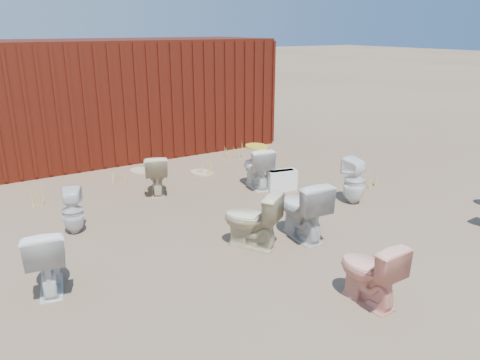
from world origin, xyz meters
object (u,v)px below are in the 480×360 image
toilet_back_e (355,181)px  toilet_back_a (73,211)px  shipping_container (130,96)px  toilet_front_pink (369,271)px  loose_tank (282,180)px  toilet_front_c (303,209)px  toilet_back_yellowlid (257,167)px  toilet_back_beige_left (251,220)px  toilet_front_a (47,258)px  toilet_back_beige_right (157,174)px

toilet_back_e → toilet_back_a: bearing=-21.8°
shipping_container → toilet_back_e: (1.79, -5.10, -0.83)m
toilet_front_pink → toilet_back_a: (-2.10, 3.26, -0.03)m
shipping_container → loose_tank: shipping_container is taller
toilet_front_pink → toilet_front_c: bearing=-106.5°
toilet_back_e → toilet_front_c: bearing=15.2°
toilet_front_pink → toilet_front_c: 1.59m
toilet_front_pink → loose_tank: toilet_front_pink is taller
toilet_back_yellowlid → toilet_back_beige_left: bearing=64.7°
toilet_front_a → toilet_back_beige_right: bearing=-122.4°
toilet_back_beige_right → loose_tank: 2.10m
toilet_front_pink → toilet_back_beige_left: 1.69m
toilet_front_pink → toilet_back_beige_right: toilet_front_pink is taller
toilet_front_c → toilet_back_a: (-2.50, 1.73, -0.09)m
toilet_back_a → loose_tank: size_ratio=1.26×
toilet_front_pink → toilet_back_e: bearing=-134.0°
toilet_front_a → toilet_back_a: size_ratio=1.15×
toilet_back_beige_left → toilet_back_yellowlid: toilet_back_beige_left is taller
shipping_container → toilet_back_yellowlid: size_ratio=8.37×
shipping_container → toilet_back_beige_left: bearing=-94.3°
toilet_back_yellowlid → toilet_back_a: bearing=15.0°
toilet_front_pink → toilet_back_beige_left: bearing=-81.5°
toilet_back_a → toilet_front_c: bearing=162.3°
shipping_container → toilet_back_a: 4.61m
toilet_back_beige_left → loose_tank: size_ratio=1.47×
toilet_front_a → toilet_back_beige_left: size_ratio=0.99×
toilet_back_beige_left → loose_tank: bearing=-170.3°
shipping_container → toilet_front_pink: 7.26m
toilet_back_beige_right → toilet_front_pink: bearing=118.7°
shipping_container → toilet_front_a: shipping_container is taller
toilet_front_c → loose_tank: size_ratio=1.61×
toilet_front_a → toilet_front_pink: bearing=155.3°
toilet_back_a → toilet_back_e: bearing=-179.2°
toilet_back_a → toilet_back_yellowlid: size_ratio=0.88×
toilet_back_beige_left → toilet_front_a: bearing=-40.4°
toilet_front_c → toilet_back_yellowlid: toilet_front_c is taller
toilet_front_c → shipping_container: bearing=-81.5°
toilet_back_a → toilet_back_beige_right: size_ratio=0.94×
toilet_front_a → toilet_front_c: 3.09m
toilet_front_a → toilet_back_beige_left: (2.36, -0.27, 0.00)m
toilet_back_a → toilet_front_pink: bearing=139.7°
shipping_container → loose_tank: bearing=-73.5°
toilet_back_beige_left → toilet_front_pink: bearing=66.7°
shipping_container → toilet_back_a: bearing=-119.3°
toilet_back_beige_left → toilet_back_yellowlid: (1.33, 1.87, -0.01)m
toilet_front_c → toilet_back_yellowlid: (0.62, 2.00, -0.04)m
toilet_front_pink → toilet_back_beige_left: (-0.31, 1.66, 0.02)m
toilet_back_beige_right → toilet_back_e: 3.19m
toilet_front_c → toilet_back_e: (1.50, 0.57, -0.03)m
toilet_back_beige_right → toilet_back_a: bearing=50.8°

